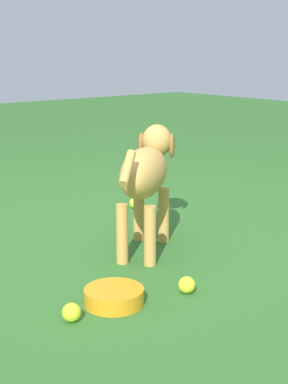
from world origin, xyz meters
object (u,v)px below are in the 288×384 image
Objects in this scene: tennis_ball_1 at (135,203)px; tennis_ball_2 at (72,312)px; tennis_ball_0 at (187,285)px; dog at (146,172)px; water_bowl at (114,296)px.

tennis_ball_2 is (-1.06, -0.98, 0.00)m from tennis_ball_1.
tennis_ball_0 is at bearing -119.47° from tennis_ball_1.
tennis_ball_0 is 1.00× the size of tennis_ball_2.
dog is 0.63m from tennis_ball_0.
tennis_ball_0 is 0.30× the size of water_bowl.
tennis_ball_0 and tennis_ball_2 have the same top height.
tennis_ball_0 is 0.47m from tennis_ball_2.
water_bowl is (-0.48, -0.39, -0.33)m from dog.
dog is 10.11× the size of tennis_ball_1.
tennis_ball_0 is (-0.21, -0.49, -0.33)m from dog.
water_bowl is (-0.87, -0.96, -0.00)m from tennis_ball_1.
water_bowl is at bearing 5.03° from tennis_ball_2.
dog reaches higher than tennis_ball_1.
dog is 10.11× the size of tennis_ball_0.
tennis_ball_2 is 0.19m from water_bowl.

